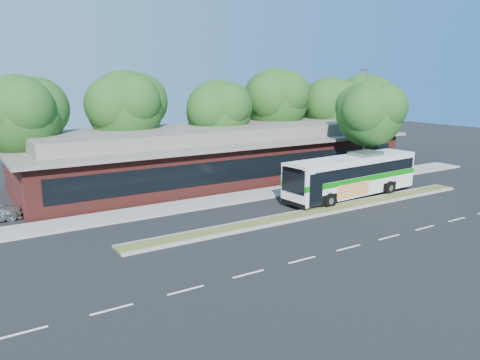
# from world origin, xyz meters

# --- Properties ---
(ground) EXTENTS (120.00, 120.00, 0.00)m
(ground) POSITION_xyz_m (0.00, 0.00, 0.00)
(ground) COLOR black
(ground) RESTS_ON ground
(median_strip) EXTENTS (26.00, 1.10, 0.15)m
(median_strip) POSITION_xyz_m (0.00, 0.60, 0.07)
(median_strip) COLOR #4C5D27
(median_strip) RESTS_ON ground
(sidewalk) EXTENTS (44.00, 2.60, 0.12)m
(sidewalk) POSITION_xyz_m (0.00, 6.40, 0.06)
(sidewalk) COLOR gray
(sidewalk) RESTS_ON ground
(plaza_building) EXTENTS (33.20, 11.20, 4.45)m
(plaza_building) POSITION_xyz_m (0.00, 12.99, 2.13)
(plaza_building) COLOR #561E1B
(plaza_building) RESTS_ON ground
(lamp_post) EXTENTS (0.93, 0.18, 9.07)m
(lamp_post) POSITION_xyz_m (9.56, 6.00, 4.90)
(lamp_post) COLOR slate
(lamp_post) RESTS_ON ground
(tree_bg_a) EXTENTS (6.47, 5.80, 8.63)m
(tree_bg_a) POSITION_xyz_m (-14.58, 15.14, 5.87)
(tree_bg_a) COLOR black
(tree_bg_a) RESTS_ON ground
(tree_bg_b) EXTENTS (6.69, 6.00, 9.00)m
(tree_bg_b) POSITION_xyz_m (-6.57, 16.14, 6.14)
(tree_bg_b) COLOR black
(tree_bg_b) RESTS_ON ground
(tree_bg_c) EXTENTS (6.24, 5.60, 8.26)m
(tree_bg_c) POSITION_xyz_m (1.40, 15.13, 5.59)
(tree_bg_c) COLOR black
(tree_bg_c) RESTS_ON ground
(tree_bg_d) EXTENTS (6.91, 6.20, 9.37)m
(tree_bg_d) POSITION_xyz_m (8.45, 16.15, 6.42)
(tree_bg_d) COLOR black
(tree_bg_d) RESTS_ON ground
(tree_bg_e) EXTENTS (6.47, 5.80, 8.50)m
(tree_bg_e) POSITION_xyz_m (14.42, 15.14, 5.74)
(tree_bg_e) COLOR black
(tree_bg_e) RESTS_ON ground
(tree_bg_f) EXTENTS (6.69, 6.00, 8.92)m
(tree_bg_f) POSITION_xyz_m (20.43, 16.14, 6.06)
(tree_bg_f) COLOR black
(tree_bg_f) RESTS_ON ground
(transit_bus) EXTENTS (11.40, 3.17, 3.16)m
(transit_bus) POSITION_xyz_m (4.71, 2.40, 1.76)
(transit_bus) COLOR silver
(transit_bus) RESTS_ON ground
(sidewalk_tree) EXTENTS (5.90, 5.29, 8.22)m
(sidewalk_tree) POSITION_xyz_m (9.72, 5.43, 5.70)
(sidewalk_tree) COLOR black
(sidewalk_tree) RESTS_ON ground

